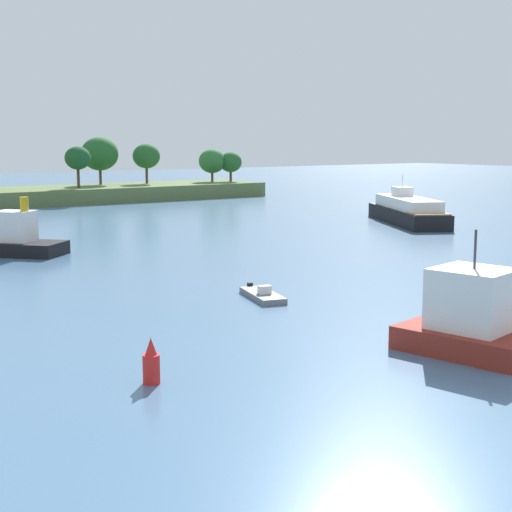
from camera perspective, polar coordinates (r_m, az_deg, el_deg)
treeline_island at (r=123.06m, az=-13.37°, el=5.28°), size 61.59×14.20×10.55m
fishing_skiff at (r=47.24m, az=0.49°, el=-2.92°), size 2.67×4.85×0.86m
tugboat at (r=68.11m, az=-17.86°, el=1.15°), size 8.75×9.14×4.94m
white_riverboat at (r=90.51m, az=11.25°, el=3.30°), size 11.92×17.41×5.51m
channel_buoy_red at (r=31.26m, az=-7.82°, el=-7.99°), size 0.70×0.70×1.90m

